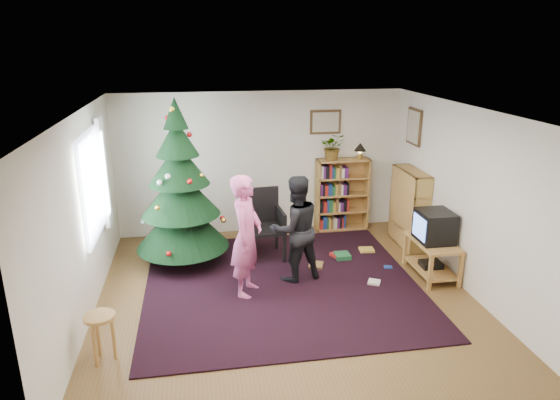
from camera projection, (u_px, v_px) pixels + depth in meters
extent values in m
plane|color=brown|center=(285.00, 295.00, 6.81)|extent=(5.00, 5.00, 0.00)
plane|color=white|center=(286.00, 111.00, 6.04)|extent=(5.00, 5.00, 0.00)
cube|color=silver|center=(261.00, 163.00, 8.77)|extent=(5.00, 0.02, 2.50)
cube|color=silver|center=(339.00, 306.00, 4.08)|extent=(5.00, 0.02, 2.50)
cube|color=silver|center=(83.00, 219.00, 6.03)|extent=(0.02, 5.00, 2.50)
cube|color=silver|center=(465.00, 199.00, 6.82)|extent=(0.02, 5.00, 2.50)
cube|color=black|center=(282.00, 284.00, 7.09)|extent=(3.80, 3.60, 0.02)
cube|color=silver|center=(92.00, 186.00, 6.52)|extent=(0.04, 1.20, 1.40)
cube|color=white|center=(104.00, 172.00, 7.19)|extent=(0.06, 0.35, 1.60)
cube|color=#4C3319|center=(325.00, 122.00, 8.72)|extent=(0.55, 0.03, 0.42)
cube|color=beige|center=(325.00, 122.00, 8.72)|extent=(0.47, 0.01, 0.34)
cube|color=#4C3319|center=(414.00, 127.00, 8.25)|extent=(0.03, 0.50, 0.60)
cube|color=beige|center=(414.00, 127.00, 8.25)|extent=(0.01, 0.42, 0.52)
cylinder|color=#3F2816|center=(184.00, 254.00, 7.78)|extent=(0.14, 0.14, 0.27)
cone|color=black|center=(182.00, 222.00, 7.61)|extent=(1.41, 1.41, 0.80)
cone|color=black|center=(180.00, 192.00, 7.46)|extent=(1.18, 1.18, 0.70)
cone|color=black|center=(178.00, 164.00, 7.33)|extent=(0.91, 0.91, 0.62)
cone|color=black|center=(177.00, 137.00, 7.21)|extent=(0.64, 0.64, 0.55)
cone|color=black|center=(175.00, 113.00, 7.10)|extent=(0.36, 0.36, 0.45)
cube|color=#B88F41|center=(342.00, 194.00, 9.04)|extent=(0.95, 0.30, 1.30)
cube|color=#B88F41|center=(343.00, 160.00, 8.84)|extent=(0.95, 0.30, 0.03)
cube|color=#B88F41|center=(409.00, 208.00, 8.29)|extent=(0.30, 0.95, 1.30)
cube|color=#B88F41|center=(412.00, 171.00, 8.09)|extent=(0.30, 0.95, 0.03)
cube|color=#B88F41|center=(433.00, 242.00, 7.22)|extent=(0.51, 0.92, 0.04)
cube|color=#B88F41|center=(430.00, 273.00, 6.87)|extent=(0.05, 0.05, 0.51)
cube|color=#B88F41|center=(460.00, 271.00, 6.94)|extent=(0.05, 0.05, 0.51)
cube|color=#B88F41|center=(405.00, 249.00, 7.67)|extent=(0.05, 0.05, 0.51)
cube|color=#B88F41|center=(433.00, 247.00, 7.74)|extent=(0.05, 0.05, 0.51)
cube|color=#B88F41|center=(431.00, 268.00, 7.35)|extent=(0.47, 0.88, 0.03)
cube|color=black|center=(431.00, 264.00, 7.33)|extent=(0.30, 0.25, 0.08)
cube|color=black|center=(435.00, 226.00, 7.15)|extent=(0.47, 0.51, 0.45)
cube|color=#5C8AFA|center=(419.00, 227.00, 7.11)|extent=(0.01, 0.40, 0.32)
cube|color=black|center=(264.00, 229.00, 7.82)|extent=(0.64, 0.64, 0.05)
cube|color=black|center=(261.00, 205.00, 7.99)|extent=(0.60, 0.09, 0.60)
cube|color=black|center=(249.00, 251.00, 7.60)|extent=(0.05, 0.05, 0.49)
cube|color=black|center=(284.00, 249.00, 7.69)|extent=(0.05, 0.05, 0.49)
cube|color=black|center=(245.00, 238.00, 8.11)|extent=(0.05, 0.05, 0.49)
cube|color=black|center=(278.00, 236.00, 8.19)|extent=(0.05, 0.05, 0.49)
cylinder|color=#B88F41|center=(99.00, 317.00, 5.27)|extent=(0.33, 0.33, 0.04)
cylinder|color=#B88F41|center=(114.00, 338.00, 5.37)|extent=(0.04, 0.04, 0.52)
cylinder|color=#B88F41|center=(98.00, 334.00, 5.44)|extent=(0.04, 0.04, 0.52)
cylinder|color=#B88F41|center=(94.00, 345.00, 5.25)|extent=(0.04, 0.04, 0.52)
imported|color=#BF4C81|center=(246.00, 236.00, 6.62)|extent=(0.61, 0.72, 1.68)
imported|color=black|center=(295.00, 229.00, 7.04)|extent=(0.88, 0.76, 1.55)
imported|color=gray|center=(333.00, 147.00, 8.74)|extent=(0.48, 0.43, 0.47)
cylinder|color=#A57F33|center=(360.00, 156.00, 8.87)|extent=(0.09, 0.09, 0.09)
sphere|color=#FFD88C|center=(360.00, 151.00, 8.84)|extent=(0.09, 0.09, 0.09)
cone|color=black|center=(360.00, 147.00, 8.82)|extent=(0.21, 0.21, 0.14)
cube|color=#A51E19|center=(336.00, 255.00, 7.97)|extent=(0.20, 0.20, 0.08)
cube|color=navy|center=(388.00, 267.00, 7.57)|extent=(0.20, 0.20, 0.08)
cube|color=#1E592D|center=(342.00, 256.00, 7.92)|extent=(0.20, 0.20, 0.08)
cube|color=gold|center=(367.00, 250.00, 8.18)|extent=(0.20, 0.20, 0.08)
cube|color=brown|center=(316.00, 265.00, 7.63)|extent=(0.20, 0.20, 0.08)
cube|color=beige|center=(374.00, 282.00, 7.09)|extent=(0.20, 0.20, 0.08)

